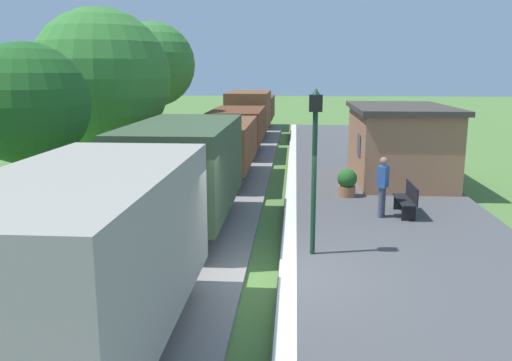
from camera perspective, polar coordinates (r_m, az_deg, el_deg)
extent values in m
plane|color=#517A38|center=(11.08, 1.34, -11.12)|extent=(160.00, 160.00, 0.00)
cube|color=#4C4C4F|center=(11.35, 17.98, -10.48)|extent=(6.00, 60.00, 0.25)
cube|color=silver|center=(10.97, 3.46, -9.95)|extent=(0.36, 60.00, 0.01)
cube|color=gray|center=(11.42, -10.98, -10.30)|extent=(3.80, 60.00, 0.12)
cube|color=slate|center=(11.21, -7.40, -9.89)|extent=(0.07, 60.00, 0.14)
cube|color=slate|center=(11.58, -14.49, -9.47)|extent=(0.07, 60.00, 0.14)
cube|color=gray|center=(7.82, -17.91, -6.96)|extent=(2.50, 5.60, 2.20)
cube|color=black|center=(8.17, -17.48, -13.29)|extent=(2.10, 5.15, 0.50)
cylinder|color=black|center=(9.81, -13.51, -10.31)|extent=(1.56, 0.84, 0.84)
cylinder|color=black|center=(10.76, -11.72, -6.80)|extent=(0.20, 0.30, 0.20)
cube|color=#384C33|center=(13.96, -7.82, 1.66)|extent=(2.50, 5.60, 2.20)
cube|color=black|center=(14.16, -7.72, -2.13)|extent=(2.10, 5.15, 0.50)
cylinder|color=black|center=(15.93, -6.38, -1.45)|extent=(1.56, 0.84, 0.84)
cylinder|color=black|center=(12.54, -9.36, -5.20)|extent=(1.56, 0.84, 0.84)
cylinder|color=black|center=(16.99, -5.68, 0.26)|extent=(0.20, 0.30, 0.20)
cylinder|color=black|center=(11.40, -10.76, -5.69)|extent=(0.20, 0.30, 0.20)
cube|color=brown|center=(20.43, -3.98, 4.10)|extent=(2.50, 5.60, 1.60)
cube|color=black|center=(20.53, -3.95, 2.31)|extent=(2.10, 5.15, 0.50)
cylinder|color=black|center=(22.32, -3.29, 2.44)|extent=(1.56, 0.84, 0.84)
cylinder|color=black|center=(18.83, -4.71, 0.65)|extent=(1.56, 0.84, 0.84)
cylinder|color=black|center=(23.42, -2.93, 3.50)|extent=(0.20, 0.30, 0.20)
cylinder|color=black|center=(17.66, -5.30, 0.72)|extent=(0.20, 0.30, 0.20)
cube|color=brown|center=(26.94, -1.98, 6.00)|extent=(2.50, 5.60, 1.60)
cube|color=black|center=(27.01, -1.97, 4.63)|extent=(2.10, 5.15, 0.50)
cylinder|color=black|center=(28.81, -1.58, 4.58)|extent=(1.56, 0.84, 0.84)
cylinder|color=black|center=(25.28, -2.40, 3.55)|extent=(1.56, 0.84, 0.84)
cylinder|color=black|center=(29.92, -1.36, 5.34)|extent=(0.20, 0.30, 0.20)
cylinder|color=black|center=(24.11, -2.73, 3.74)|extent=(0.20, 0.30, 0.20)
cube|color=brown|center=(33.46, -0.76, 7.66)|extent=(2.50, 5.60, 2.20)
cube|color=black|center=(33.54, -0.75, 6.04)|extent=(2.10, 5.15, 0.50)
cylinder|color=black|center=(35.34, -0.50, 5.93)|extent=(1.56, 0.84, 0.84)
cylinder|color=black|center=(31.79, -1.03, 5.27)|extent=(1.56, 0.84, 0.84)
cylinder|color=black|center=(36.46, -0.35, 6.51)|extent=(0.20, 0.30, 0.20)
cylinder|color=black|center=(30.62, -1.24, 5.48)|extent=(0.20, 0.30, 0.20)
cube|color=brown|center=(40.04, 0.07, 7.92)|extent=(2.50, 5.60, 1.60)
cube|color=black|center=(40.09, 0.07, 7.00)|extent=(2.10, 5.15, 0.50)
cylinder|color=black|center=(41.89, 0.25, 6.86)|extent=(1.56, 0.84, 0.84)
cylinder|color=black|center=(38.33, -0.13, 6.40)|extent=(1.56, 0.84, 0.84)
cylinder|color=black|center=(43.02, 0.36, 7.33)|extent=(0.20, 0.30, 0.20)
cylinder|color=black|center=(37.16, -0.26, 6.61)|extent=(0.20, 0.30, 0.20)
cube|color=#9E6B4C|center=(20.59, 15.14, 3.69)|extent=(3.20, 5.50, 2.60)
cube|color=#3D3833|center=(20.44, 15.36, 7.55)|extent=(3.50, 5.80, 0.18)
cube|color=black|center=(19.24, 11.05, 3.73)|extent=(0.03, 0.90, 0.80)
cube|color=black|center=(15.65, 15.74, -2.04)|extent=(0.42, 1.50, 0.04)
cube|color=black|center=(15.63, 16.47, -1.17)|extent=(0.04, 1.50, 0.45)
cube|color=black|center=(15.13, 16.13, -3.42)|extent=(0.38, 0.06, 0.42)
cube|color=black|center=(16.27, 15.29, -2.32)|extent=(0.38, 0.06, 0.42)
cylinder|color=#474C66|center=(15.21, 13.32, -2.34)|extent=(0.15, 0.15, 0.86)
cylinder|color=#474C66|center=(15.36, 13.51, -2.21)|extent=(0.15, 0.15, 0.86)
cube|color=#2D5199|center=(15.13, 13.55, 0.41)|extent=(0.39, 0.45, 0.60)
sphere|color=#936B51|center=(15.05, 13.63, 2.05)|extent=(0.22, 0.22, 0.22)
cylinder|color=#9E6642|center=(17.60, 9.76, -1.14)|extent=(0.56, 0.56, 0.34)
sphere|color=#235B23|center=(17.51, 9.81, 0.22)|extent=(0.64, 0.64, 0.64)
cylinder|color=#193823|center=(11.69, 6.26, -0.44)|extent=(0.11, 0.11, 3.20)
cube|color=black|center=(11.45, 6.46, 8.30)|extent=(0.28, 0.28, 0.36)
sphere|color=#F2E5BF|center=(11.45, 6.46, 8.30)|extent=(0.20, 0.20, 0.20)
cone|color=#193823|center=(11.44, 6.49, 9.50)|extent=(0.20, 0.20, 0.16)
cylinder|color=#4C3823|center=(14.67, -22.66, -1.47)|extent=(0.28, 0.28, 2.36)
sphere|color=#235B23|center=(14.35, -23.40, 7.58)|extent=(3.04, 3.04, 3.04)
cylinder|color=#4C3823|center=(19.44, -15.86, 1.96)|extent=(0.28, 0.28, 2.27)
sphere|color=#387A33|center=(19.18, -16.35, 10.55)|extent=(4.73, 4.73, 4.73)
cylinder|color=#4C3823|center=(25.82, -10.78, 5.48)|extent=(0.28, 0.28, 3.10)
sphere|color=#387A33|center=(25.67, -11.04, 12.18)|extent=(3.91, 3.91, 3.91)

